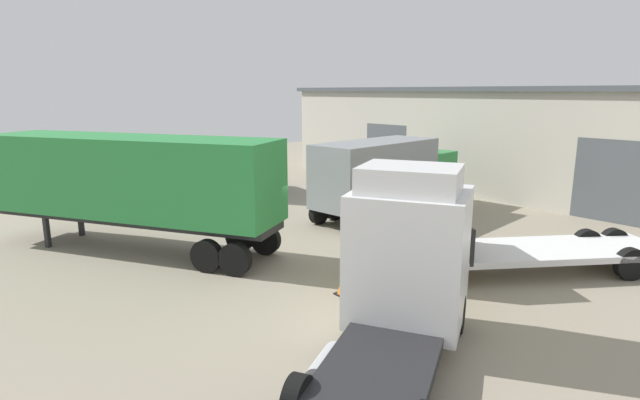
{
  "coord_description": "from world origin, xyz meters",
  "views": [
    {
      "loc": [
        14.26,
        -9.32,
        5.61
      ],
      "look_at": [
        0.4,
        2.65,
        1.6
      ],
      "focal_mm": 28.0,
      "sensor_mm": 36.0,
      "label": 1
    }
  ],
  "objects_px": {
    "flatbed_truck_yellow": "(469,235)",
    "box_truck_green": "(387,173)",
    "gravel_pile": "(97,190)",
    "container_trailer_green": "(132,179)",
    "delivery_van_blue": "(242,165)",
    "traffic_cone": "(343,286)",
    "tractor_unit_white": "(404,265)"
  },
  "relations": [
    {
      "from": "flatbed_truck_yellow",
      "to": "delivery_van_blue",
      "type": "xyz_separation_m",
      "value": [
        -15.83,
        1.75,
        0.25
      ]
    },
    {
      "from": "gravel_pile",
      "to": "traffic_cone",
      "type": "height_order",
      "value": "gravel_pile"
    },
    {
      "from": "box_truck_green",
      "to": "traffic_cone",
      "type": "bearing_deg",
      "value": -150.51
    },
    {
      "from": "flatbed_truck_yellow",
      "to": "gravel_pile",
      "type": "relative_size",
      "value": 3.08
    },
    {
      "from": "tractor_unit_white",
      "to": "delivery_van_blue",
      "type": "xyz_separation_m",
      "value": [
        -17.39,
        6.73,
        -0.37
      ]
    },
    {
      "from": "delivery_van_blue",
      "to": "box_truck_green",
      "type": "distance_m",
      "value": 9.22
    },
    {
      "from": "box_truck_green",
      "to": "gravel_pile",
      "type": "xyz_separation_m",
      "value": [
        -11.12,
        -9.41,
        -1.26
      ]
    },
    {
      "from": "container_trailer_green",
      "to": "flatbed_truck_yellow",
      "type": "height_order",
      "value": "container_trailer_green"
    },
    {
      "from": "tractor_unit_white",
      "to": "flatbed_truck_yellow",
      "type": "height_order",
      "value": "tractor_unit_white"
    },
    {
      "from": "flatbed_truck_yellow",
      "to": "box_truck_green",
      "type": "xyz_separation_m",
      "value": [
        -6.87,
        3.9,
        0.67
      ]
    },
    {
      "from": "delivery_van_blue",
      "to": "traffic_cone",
      "type": "bearing_deg",
      "value": 168.67
    },
    {
      "from": "container_trailer_green",
      "to": "tractor_unit_white",
      "type": "bearing_deg",
      "value": 160.25
    },
    {
      "from": "delivery_van_blue",
      "to": "traffic_cone",
      "type": "height_order",
      "value": "delivery_van_blue"
    },
    {
      "from": "tractor_unit_white",
      "to": "gravel_pile",
      "type": "relative_size",
      "value": 2.46
    },
    {
      "from": "box_truck_green",
      "to": "traffic_cone",
      "type": "distance_m",
      "value": 9.84
    },
    {
      "from": "flatbed_truck_yellow",
      "to": "delivery_van_blue",
      "type": "bearing_deg",
      "value": -62.31
    },
    {
      "from": "container_trailer_green",
      "to": "delivery_van_blue",
      "type": "xyz_separation_m",
      "value": [
        -6.71,
        8.65,
        -1.08
      ]
    },
    {
      "from": "delivery_van_blue",
      "to": "box_truck_green",
      "type": "relative_size",
      "value": 0.62
    },
    {
      "from": "flatbed_truck_yellow",
      "to": "traffic_cone",
      "type": "bearing_deg",
      "value": 15.83
    },
    {
      "from": "tractor_unit_white",
      "to": "gravel_pile",
      "type": "bearing_deg",
      "value": 63.36
    },
    {
      "from": "container_trailer_green",
      "to": "gravel_pile",
      "type": "height_order",
      "value": "container_trailer_green"
    },
    {
      "from": "flatbed_truck_yellow",
      "to": "tractor_unit_white",
      "type": "bearing_deg",
      "value": 51.4
    },
    {
      "from": "tractor_unit_white",
      "to": "box_truck_green",
      "type": "xyz_separation_m",
      "value": [
        -8.43,
        8.88,
        0.05
      ]
    },
    {
      "from": "flatbed_truck_yellow",
      "to": "gravel_pile",
      "type": "bearing_deg",
      "value": -38.95
    },
    {
      "from": "container_trailer_green",
      "to": "box_truck_green",
      "type": "xyz_separation_m",
      "value": [
        2.25,
        10.79,
        -0.65
      ]
    },
    {
      "from": "box_truck_green",
      "to": "delivery_van_blue",
      "type": "bearing_deg",
      "value": 98.14
    },
    {
      "from": "gravel_pile",
      "to": "traffic_cone",
      "type": "relative_size",
      "value": 5.05
    },
    {
      "from": "tractor_unit_white",
      "to": "flatbed_truck_yellow",
      "type": "relative_size",
      "value": 0.8
    },
    {
      "from": "flatbed_truck_yellow",
      "to": "traffic_cone",
      "type": "height_order",
      "value": "flatbed_truck_yellow"
    },
    {
      "from": "box_truck_green",
      "to": "container_trailer_green",
      "type": "bearing_deg",
      "value": 162.88
    },
    {
      "from": "container_trailer_green",
      "to": "gravel_pile",
      "type": "xyz_separation_m",
      "value": [
        -8.86,
        1.38,
        -1.91
      ]
    },
    {
      "from": "gravel_pile",
      "to": "traffic_cone",
      "type": "distance_m",
      "value": 16.72
    }
  ]
}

